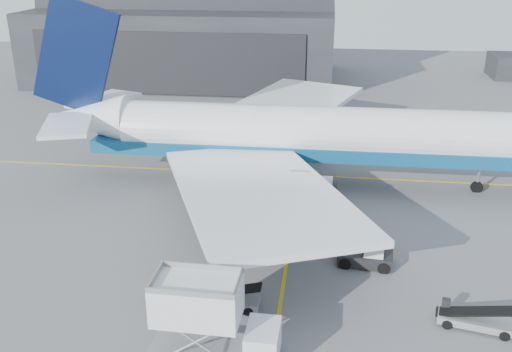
# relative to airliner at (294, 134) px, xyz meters

# --- Properties ---
(ground) EXTENTS (200.00, 200.00, 0.00)m
(ground) POSITION_rel_airliner_xyz_m (0.58, -17.91, -4.99)
(ground) COLOR #565659
(ground) RESTS_ON ground
(taxi_lines) EXTENTS (80.00, 42.12, 0.02)m
(taxi_lines) POSITION_rel_airliner_xyz_m (0.58, -5.25, -4.98)
(taxi_lines) COLOR gold
(taxi_lines) RESTS_ON ground
(hangar) EXTENTS (50.00, 28.30, 28.00)m
(hangar) POSITION_rel_airliner_xyz_m (-21.42, 47.03, 4.55)
(hangar) COLOR black
(hangar) RESTS_ON ground
(airliner) EXTENTS (50.83, 49.29, 17.84)m
(airliner) POSITION_rel_airliner_xyz_m (0.00, 0.00, 0.00)
(airliner) COLOR white
(airliner) RESTS_ON ground
(catering_truck) EXTENTS (7.21, 2.91, 4.91)m
(catering_truck) POSITION_rel_airliner_xyz_m (-2.85, -26.28, -2.51)
(catering_truck) COLOR gray
(catering_truck) RESTS_ON ground
(pushback_tug) EXTENTS (4.08, 2.64, 1.79)m
(pushback_tug) POSITION_rel_airliner_xyz_m (6.35, -14.73, -4.32)
(pushback_tug) COLOR black
(pushback_tug) RESTS_ON ground
(belt_loader_a) EXTENTS (4.62, 1.63, 1.76)m
(belt_loader_a) POSITION_rel_airliner_xyz_m (-2.92, -21.31, -4.45)
(belt_loader_a) COLOR gray
(belt_loader_a) RESTS_ON ground
(belt_loader_b) EXTENTS (4.80, 2.45, 1.79)m
(belt_loader_b) POSITION_rel_airliner_xyz_m (12.43, -21.46, -4.44)
(belt_loader_b) COLOR gray
(belt_loader_b) RESTS_ON ground
(traffic_cone) EXTENTS (0.37, 0.37, 0.54)m
(traffic_cone) POSITION_rel_airliner_xyz_m (4.60, -14.96, -4.74)
(traffic_cone) COLOR #FF5108
(traffic_cone) RESTS_ON ground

